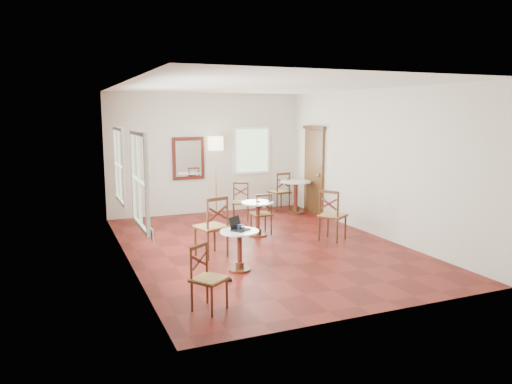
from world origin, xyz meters
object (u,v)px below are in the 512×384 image
chair_mid_a (262,214)px  power_adapter (228,280)px  chair_back_a (280,191)px  floor_lamp (216,149)px  laptop (238,227)px  cafe_table_back (296,193)px  navy_mug (240,227)px  chair_back_b (241,202)px  chair_mid_b (332,215)px  cafe_table_near (240,246)px  water_glass (243,228)px  cafe_table_mid (258,215)px  chair_near_a (212,227)px  chair_near_b (208,278)px  mouse (235,231)px

chair_mid_a → power_adapter: chair_mid_a is taller
chair_mid_a → chair_back_a: size_ratio=0.86×
floor_lamp → laptop: size_ratio=5.08×
laptop → cafe_table_back: bearing=15.2°
navy_mug → chair_back_b: bearing=68.9°
chair_mid_b → chair_back_b: 2.65m
cafe_table_near → chair_back_b: size_ratio=0.74×
laptop → water_glass: 0.10m
chair_mid_b → chair_back_a: bearing=-39.7°
cafe_table_mid → chair_back_b: (0.22, 1.55, 0.00)m
chair_near_a → chair_back_a: size_ratio=1.08×
chair_near_b → floor_lamp: bearing=35.6°
navy_mug → water_glass: navy_mug is taller
cafe_table_back → chair_back_b: (-1.57, -0.22, -0.07)m
chair_mid_a → chair_back_a: chair_back_a is taller
cafe_table_mid → chair_near_b: bearing=-122.3°
cafe_table_near → cafe_table_back: size_ratio=0.80×
chair_near_a → cafe_table_back: bearing=-153.8°
chair_back_a → water_glass: (-2.66, -4.24, 0.21)m
floor_lamp → power_adapter: (-1.38, -4.79, -1.63)m
chair_back_a → navy_mug: size_ratio=8.50×
navy_mug → cafe_table_near: bearing=-117.9°
cafe_table_back → chair_back_a: size_ratio=0.82×
floor_lamp → cafe_table_mid: bearing=-87.3°
cafe_table_near → laptop: bearing=91.2°
cafe_table_back → laptop: (-2.94, -3.68, 0.20)m
cafe_table_mid → power_adapter: bearing=-122.0°
cafe_table_near → power_adapter: bearing=-129.3°
chair_mid_b → power_adapter: chair_mid_b is taller
chair_near_a → chair_mid_a: size_ratio=1.25×
chair_back_b → floor_lamp: bearing=133.5°
chair_mid_b → water_glass: (-2.32, -1.10, 0.19)m
chair_back_b → chair_mid_b: bearing=-45.5°
cafe_table_back → floor_lamp: size_ratio=0.42×
water_glass → chair_back_a: bearing=57.9°
chair_back_a → navy_mug: chair_back_a is taller
chair_back_a → water_glass: bearing=49.4°
cafe_table_mid → floor_lamp: 2.69m
chair_near_b → water_glass: chair_near_b is taller
chair_near_b → cafe_table_near: bearing=19.4°
chair_back_b → laptop: chair_back_b is taller
chair_back_a → mouse: (-2.81, -4.25, 0.18)m
chair_near_a → navy_mug: 0.92m
chair_mid_b → chair_back_b: chair_mid_b is taller
navy_mug → chair_mid_b: bearing=23.8°
chair_near_b → navy_mug: size_ratio=7.20×
cafe_table_back → chair_near_b: bearing=-127.4°
water_glass → power_adapter: size_ratio=0.87×
chair_near_b → navy_mug: (0.96, 1.36, 0.28)m
chair_back_a → chair_near_a: bearing=40.3°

